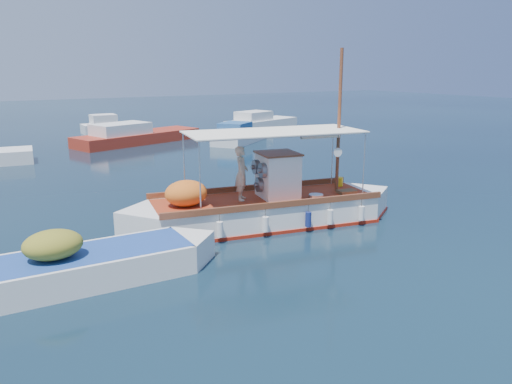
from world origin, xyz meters
TOP-DOWN VIEW (x-y plane):
  - ground at (0.00, 0.00)m, footprint 160.00×160.00m
  - fishing_caique at (0.08, 0.36)m, footprint 10.36×4.25m
  - dinghy at (-6.50, -1.51)m, footprint 7.22×2.14m
  - bg_boat_n at (2.25, 22.03)m, footprint 10.16×5.62m
  - bg_boat_ne at (9.05, 18.29)m, footprint 5.81×5.13m
  - bg_boat_e at (15.39, 25.58)m, footprint 8.02×4.78m
  - bg_boat_far_n at (2.47, 29.35)m, footprint 5.10×2.01m

SIDE VIEW (x-z plane):
  - ground at x=0.00m, z-range 0.00..0.00m
  - dinghy at x=-6.50m, z-range -0.51..1.25m
  - bg_boat_n at x=2.25m, z-range -0.41..1.39m
  - bg_boat_ne at x=9.05m, z-range -0.41..1.39m
  - bg_boat_e at x=15.39m, z-range -0.41..1.39m
  - bg_boat_far_n at x=2.47m, z-range -0.41..1.39m
  - fishing_caique at x=0.08m, z-range -2.64..3.78m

